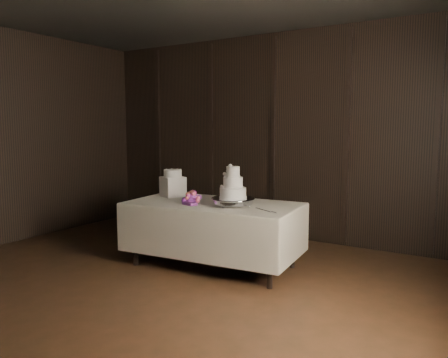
% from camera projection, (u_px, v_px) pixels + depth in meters
% --- Properties ---
extents(room, '(6.08, 7.08, 3.08)m').
position_uv_depth(room, '(87.00, 144.00, 3.52)').
color(room, black).
rests_on(room, ground).
extents(display_table, '(2.08, 1.22, 0.76)m').
position_uv_depth(display_table, '(213.00, 232.00, 5.12)').
color(display_table, beige).
rests_on(display_table, ground).
extents(cake_stand, '(0.51, 0.51, 0.09)m').
position_uv_depth(cake_stand, '(233.00, 202.00, 4.87)').
color(cake_stand, silver).
rests_on(cake_stand, display_table).
extents(wedding_cake, '(0.34, 0.29, 0.35)m').
position_uv_depth(wedding_cake, '(230.00, 186.00, 4.85)').
color(wedding_cake, white).
rests_on(wedding_cake, cake_stand).
extents(bouquet, '(0.38, 0.44, 0.18)m').
position_uv_depth(bouquet, '(192.00, 198.00, 5.06)').
color(bouquet, '#CC4E68').
rests_on(bouquet, display_table).
extents(box_pedestal, '(0.34, 0.34, 0.25)m').
position_uv_depth(box_pedestal, '(173.00, 187.00, 5.55)').
color(box_pedestal, white).
rests_on(box_pedestal, display_table).
extents(small_cake, '(0.26, 0.26, 0.09)m').
position_uv_depth(small_cake, '(173.00, 173.00, 5.53)').
color(small_cake, white).
rests_on(small_cake, box_pedestal).
extents(cake_knife, '(0.34, 0.20, 0.01)m').
position_uv_depth(cake_knife, '(263.00, 210.00, 4.61)').
color(cake_knife, silver).
rests_on(cake_knife, display_table).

